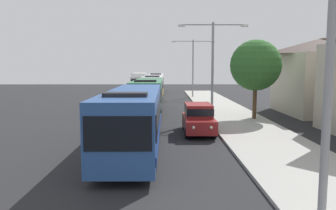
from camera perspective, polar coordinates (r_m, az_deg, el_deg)
The scene contains 11 objects.
bus_lead at distance 17.22m, azimuth -5.77°, elevation -2.03°, with size 2.58×11.91×3.21m.
bus_second_in_line at distance 30.67m, azimuth -3.43°, elevation 1.71°, with size 2.58×12.13×3.21m.
bus_middle at distance 44.50m, azimuth -2.50°, elevation 3.18°, with size 2.58×11.96×3.21m.
bus_fourth_in_line at distance 58.26m, azimuth -2.01°, elevation 3.95°, with size 2.58×10.52×3.21m.
white_suv at distance 21.45m, azimuth 5.18°, elevation -2.12°, with size 1.86×4.62×1.90m.
box_truck_oncoming at distance 62.05m, azimuth -4.98°, elevation 4.10°, with size 2.35×7.92×3.15m.
streetlamp_near at distance 8.70m, azimuth 26.12°, elevation 12.74°, with size 5.79×0.28×8.39m.
streetlamp_mid at distance 27.40m, azimuth 7.60°, elevation 7.71°, with size 5.56×0.28×7.64m.
streetlamp_far at distance 46.66m, azimuth 4.27°, elevation 7.35°, with size 5.91×0.28×7.82m.
roadside_tree at distance 27.32m, azimuth 14.69°, elevation 6.55°, with size 4.00×4.00×6.23m.
house_distant_gabled at distance 33.65m, azimuth 26.01°, elevation 4.75°, with size 8.63×8.78×7.08m.
Camera 1 is at (0.31, -3.43, 4.22)m, focal length 35.82 mm.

